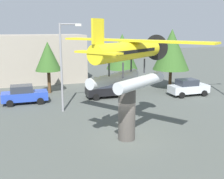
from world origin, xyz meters
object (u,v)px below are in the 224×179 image
at_px(floatplane_monument, 129,59).
at_px(tree_far_east, 171,50).
at_px(streetlight_primary, 64,61).
at_px(tree_center_back, 122,52).
at_px(car_far_black, 106,89).
at_px(storefront_building, 35,59).
at_px(display_pedestal, 127,113).
at_px(car_mid_blue, 24,94).
at_px(tree_east, 48,57).
at_px(car_distant_silver, 188,87).

xyz_separation_m(floatplane_monument, tree_far_east, (10.10, 12.22, -0.61)).
bearing_deg(streetlight_primary, tree_center_back, 38.19).
xyz_separation_m(car_far_black, tree_far_east, (8.24, 1.40, 3.73)).
relative_size(tree_center_back, tree_far_east, 0.93).
relative_size(floatplane_monument, tree_center_back, 1.43).
distance_m(storefront_building, tree_far_east, 17.54).
bearing_deg(car_far_black, display_pedestal, -100.22).
bearing_deg(floatplane_monument, car_far_black, 45.47).
bearing_deg(display_pedestal, floatplane_monument, 34.79).
xyz_separation_m(storefront_building, tree_center_back, (8.88, -8.80, 1.38)).
height_order(car_mid_blue, tree_east, tree_east).
height_order(display_pedestal, tree_far_east, tree_far_east).
distance_m(car_distant_silver, streetlight_primary, 13.82).
bearing_deg(storefront_building, tree_far_east, -33.73).
height_order(display_pedestal, storefront_building, storefront_building).
bearing_deg(tree_center_back, tree_east, 168.39).
xyz_separation_m(car_distant_silver, tree_far_east, (-0.29, 3.29, 3.73)).
bearing_deg(floatplane_monument, streetlight_primary, 76.67).
bearing_deg(display_pedestal, car_mid_blue, 118.61).
relative_size(streetlight_primary, tree_far_east, 1.08).
height_order(tree_east, tree_far_east, tree_far_east).
distance_m(car_far_black, car_distant_silver, 8.74).
height_order(car_distant_silver, tree_far_east, tree_far_east).
bearing_deg(car_distant_silver, floatplane_monument, -139.32).
height_order(streetlight_primary, tree_far_east, streetlight_primary).
bearing_deg(tree_center_back, car_distant_silver, -35.19).
bearing_deg(floatplane_monument, car_distant_silver, 5.89).
relative_size(floatplane_monument, car_mid_blue, 2.18).
distance_m(storefront_building, tree_center_back, 12.58).
distance_m(display_pedestal, car_far_black, 11.11).
bearing_deg(car_far_black, car_distant_silver, -12.49).
height_order(floatplane_monument, car_far_black, floatplane_monument).
relative_size(display_pedestal, tree_east, 0.63).
height_order(floatplane_monument, car_distant_silver, floatplane_monument).
height_order(floatplane_monument, car_mid_blue, floatplane_monument).
relative_size(floatplane_monument, streetlight_primary, 1.23).
bearing_deg(car_far_black, tree_center_back, 41.62).
relative_size(car_far_black, car_distant_silver, 1.00).
bearing_deg(car_distant_silver, tree_far_east, 95.10).
bearing_deg(car_mid_blue, tree_center_back, 10.89).
xyz_separation_m(tree_east, tree_far_east, (13.55, -2.53, 0.59)).
xyz_separation_m(floatplane_monument, car_far_black, (1.86, 10.83, -4.34)).
distance_m(car_mid_blue, tree_center_back, 11.41).
bearing_deg(car_mid_blue, tree_east, 53.22).
bearing_deg(display_pedestal, tree_center_back, 70.96).
distance_m(display_pedestal, car_distant_silver, 13.87).
bearing_deg(car_mid_blue, display_pedestal, -61.39).
bearing_deg(tree_far_east, streetlight_primary, -159.46).
height_order(car_mid_blue, car_distant_silver, same).
xyz_separation_m(car_mid_blue, tree_far_east, (16.29, 1.14, 3.73)).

